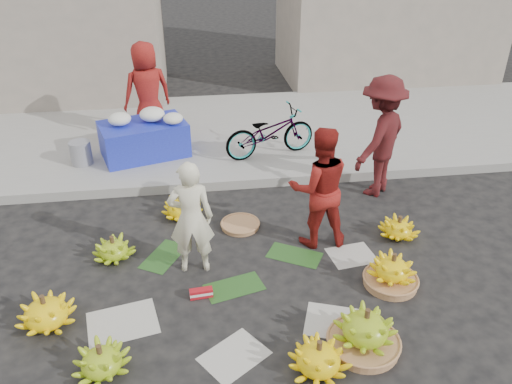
{
  "coord_description": "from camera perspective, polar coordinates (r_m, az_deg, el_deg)",
  "views": [
    {
      "loc": [
        -0.46,
        -4.59,
        3.7
      ],
      "look_at": [
        0.28,
        0.72,
        0.7
      ],
      "focal_mm": 35.0,
      "sensor_mm": 36.0,
      "label": 1
    }
  ],
  "objects": [
    {
      "name": "banana_bunch_2",
      "position": [
        4.83,
        7.15,
        -18.28
      ],
      "size": [
        0.72,
        0.72,
        0.36
      ],
      "rotation": [
        0.0,
        0.0,
        0.33
      ],
      "color": "yellow",
      "rests_on": "ground"
    },
    {
      "name": "bicycle",
      "position": [
        8.32,
        1.61,
        6.84
      ],
      "size": [
        0.92,
        1.65,
        0.82
      ],
      "primitive_type": "imported",
      "rotation": [
        0.0,
        0.0,
        1.82
      ],
      "color": "gray",
      "rests_on": "sidewalk"
    },
    {
      "name": "vendor_cream",
      "position": [
        5.67,
        -7.43,
        -2.98
      ],
      "size": [
        0.52,
        0.35,
        1.4
      ],
      "primitive_type": "imported",
      "rotation": [
        0.0,
        0.0,
        3.11
      ],
      "color": "#EDE8C7",
      "rests_on": "ground"
    },
    {
      "name": "basket_spare",
      "position": [
        6.74,
        -1.81,
        -3.79
      ],
      "size": [
        0.55,
        0.55,
        0.06
      ],
      "primitive_type": "cylinder",
      "rotation": [
        0.0,
        0.0,
        -0.09
      ],
      "color": "#A16B43",
      "rests_on": "ground"
    },
    {
      "name": "sidewalk",
      "position": [
        9.62,
        -4.6,
        6.9
      ],
      "size": [
        40.0,
        4.0,
        0.12
      ],
      "primitive_type": "cube",
      "color": "gray",
      "rests_on": "ground"
    },
    {
      "name": "banana_bunch_5",
      "position": [
        6.74,
        15.98,
        -4.0
      ],
      "size": [
        0.63,
        0.63,
        0.31
      ],
      "rotation": [
        0.0,
        0.0,
        0.39
      ],
      "color": "yellow",
      "rests_on": "ground"
    },
    {
      "name": "banana_bunch_3",
      "position": [
        5.06,
        12.35,
        -15.26
      ],
      "size": [
        0.76,
        0.76,
        0.47
      ],
      "rotation": [
        0.0,
        0.0,
        0.28
      ],
      "color": "#A16B43",
      "rests_on": "ground"
    },
    {
      "name": "flower_vendor",
      "position": [
        9.08,
        -12.31,
        11.15
      ],
      "size": [
        0.98,
        0.81,
        1.72
      ],
      "primitive_type": "imported",
      "rotation": [
        0.0,
        0.0,
        3.51
      ],
      "color": "maroon",
      "rests_on": "sidewalk"
    },
    {
      "name": "banana_bunch_6",
      "position": [
        6.35,
        -15.97,
        -6.27
      ],
      "size": [
        0.55,
        0.55,
        0.31
      ],
      "rotation": [
        0.0,
        0.0,
        -0.16
      ],
      "color": "#7CA918",
      "rests_on": "ground"
    },
    {
      "name": "banana_bunch_0",
      "position": [
        5.62,
        -22.9,
        -12.53
      ],
      "size": [
        0.77,
        0.77,
        0.38
      ],
      "rotation": [
        0.0,
        0.0,
        -0.34
      ],
      "color": "yellow",
      "rests_on": "ground"
    },
    {
      "name": "banana_bunch_4",
      "position": [
        5.88,
        15.27,
        -8.79
      ],
      "size": [
        0.66,
        0.66,
        0.42
      ],
      "rotation": [
        0.0,
        0.0,
        0.31
      ],
      "color": "#A16B43",
      "rests_on": "ground"
    },
    {
      "name": "building_left",
      "position": [
        12.43,
        -25.82,
        18.69
      ],
      "size": [
        6.0,
        3.0,
        4.0
      ],
      "primitive_type": "cube",
      "color": "gray",
      "rests_on": "sidewalk"
    },
    {
      "name": "banana_bunch_7",
      "position": [
        6.97,
        -8.54,
        -1.72
      ],
      "size": [
        0.65,
        0.65,
        0.35
      ],
      "rotation": [
        0.0,
        0.0,
        -0.21
      ],
      "color": "yellow",
      "rests_on": "ground"
    },
    {
      "name": "incense_stack",
      "position": [
        5.62,
        -6.29,
        -11.38
      ],
      "size": [
        0.26,
        0.1,
        0.1
      ],
      "primitive_type": "cube",
      "rotation": [
        0.0,
        0.0,
        0.09
      ],
      "color": "#B4131D",
      "rests_on": "ground"
    },
    {
      "name": "curb",
      "position": [
        7.71,
        -3.55,
        1.13
      ],
      "size": [
        40.0,
        0.25,
        0.15
      ],
      "primitive_type": "cube",
      "color": "gray",
      "rests_on": "ground"
    },
    {
      "name": "flower_table",
      "position": [
        8.56,
        -12.65,
        6.19
      ],
      "size": [
        1.56,
        1.22,
        0.8
      ],
      "rotation": [
        0.0,
        0.0,
        0.29
      ],
      "color": "#1B26B5",
      "rests_on": "sidewalk"
    },
    {
      "name": "vendor_red",
      "position": [
        6.11,
        7.23,
        0.49
      ],
      "size": [
        0.77,
        0.6,
        1.57
      ],
      "primitive_type": "imported",
      "rotation": [
        0.0,
        0.0,
        3.13
      ],
      "color": "maroon",
      "rests_on": "ground"
    },
    {
      "name": "ground",
      "position": [
        5.91,
        -1.72,
        -9.52
      ],
      "size": [
        80.0,
        80.0,
        0.0
      ],
      "primitive_type": "plane",
      "color": "black",
      "rests_on": "ground"
    },
    {
      "name": "banana_leaves",
      "position": [
        6.06,
        -2.88,
        -8.39
      ],
      "size": [
        2.0,
        1.0,
        0.0
      ],
      "primitive_type": null,
      "color": "#1D4918",
      "rests_on": "ground"
    },
    {
      "name": "banana_bunch_1",
      "position": [
        4.99,
        -17.26,
        -17.94
      ],
      "size": [
        0.54,
        0.54,
        0.33
      ],
      "rotation": [
        0.0,
        0.0,
        0.05
      ],
      "color": "#7CA918",
      "rests_on": "ground"
    },
    {
      "name": "man_striped",
      "position": [
        7.42,
        14.02,
        6.11
      ],
      "size": [
        1.29,
        1.28,
        1.79
      ],
      "primitive_type": "imported",
      "rotation": [
        0.0,
        0.0,
        3.91
      ],
      "color": "maroon",
      "rests_on": "ground"
    },
    {
      "name": "newspaper_scatter",
      "position": [
        5.31,
        -0.73,
        -14.85
      ],
      "size": [
        3.2,
        1.8,
        0.0
      ],
      "primitive_type": null,
      "color": "beige",
      "rests_on": "ground"
    },
    {
      "name": "grey_bucket",
      "position": [
        8.58,
        -19.38,
        4.24
      ],
      "size": [
        0.34,
        0.34,
        0.38
      ],
      "primitive_type": "cylinder",
      "color": "gray",
      "rests_on": "sidewalk"
    }
  ]
}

